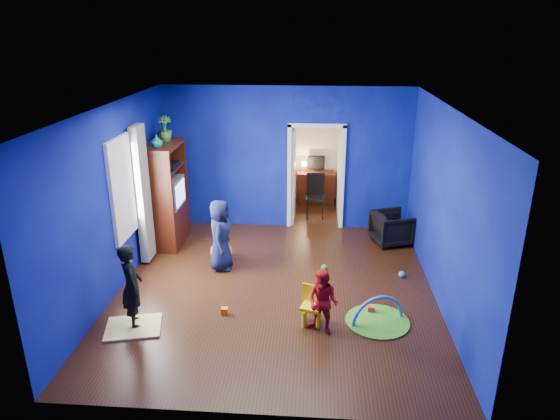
# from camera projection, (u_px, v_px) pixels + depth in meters

# --- Properties ---
(floor) EXTENTS (5.00, 5.50, 0.01)m
(floor) POSITION_uv_depth(u_px,v_px,m) (276.00, 289.00, 8.02)
(floor) COLOR black
(floor) RESTS_ON ground
(ceiling) EXTENTS (5.00, 5.50, 0.01)m
(ceiling) POSITION_uv_depth(u_px,v_px,m) (275.00, 108.00, 7.01)
(ceiling) COLOR white
(ceiling) RESTS_ON wall_back
(wall_back) EXTENTS (5.00, 0.02, 2.90)m
(wall_back) POSITION_uv_depth(u_px,v_px,m) (287.00, 159.00, 10.08)
(wall_back) COLOR #0A0D78
(wall_back) RESTS_ON floor
(wall_front) EXTENTS (5.00, 0.02, 2.90)m
(wall_front) POSITION_uv_depth(u_px,v_px,m) (252.00, 298.00, 4.94)
(wall_front) COLOR #0A0D78
(wall_front) RESTS_ON floor
(wall_left) EXTENTS (0.02, 5.50, 2.90)m
(wall_left) POSITION_uv_depth(u_px,v_px,m) (114.00, 201.00, 7.68)
(wall_left) COLOR #0A0D78
(wall_left) RESTS_ON floor
(wall_right) EXTENTS (0.02, 5.50, 2.90)m
(wall_right) POSITION_uv_depth(u_px,v_px,m) (444.00, 209.00, 7.34)
(wall_right) COLOR #0A0D78
(wall_right) RESTS_ON floor
(alcove) EXTENTS (1.00, 1.75, 2.50)m
(alcove) POSITION_uv_depth(u_px,v_px,m) (316.00, 158.00, 10.93)
(alcove) COLOR silver
(alcove) RESTS_ON floor
(armchair) EXTENTS (0.87, 0.85, 0.63)m
(armchair) POSITION_uv_depth(u_px,v_px,m) (392.00, 228.00, 9.62)
(armchair) COLOR black
(armchair) RESTS_ON floor
(child_black) EXTENTS (0.46, 0.53, 1.23)m
(child_black) POSITION_uv_depth(u_px,v_px,m) (132.00, 286.00, 6.88)
(child_black) COLOR black
(child_black) RESTS_ON floor
(child_navy) EXTENTS (0.41, 0.62, 1.26)m
(child_navy) POSITION_uv_depth(u_px,v_px,m) (220.00, 235.00, 8.50)
(child_navy) COLOR #0E1233
(child_navy) RESTS_ON floor
(toddler_red) EXTENTS (0.56, 0.52, 0.93)m
(toddler_red) POSITION_uv_depth(u_px,v_px,m) (323.00, 302.00, 6.75)
(toddler_red) COLOR #AD1512
(toddler_red) RESTS_ON floor
(vase) EXTENTS (0.26, 0.26, 0.22)m
(vase) POSITION_uv_depth(u_px,v_px,m) (157.00, 141.00, 8.77)
(vase) COLOR #0C5160
(vase) RESTS_ON tv_armoire
(potted_plant) EXTENTS (0.34, 0.34, 0.47)m
(potted_plant) POSITION_uv_depth(u_px,v_px,m) (165.00, 129.00, 9.21)
(potted_plant) COLOR #318833
(potted_plant) RESTS_ON tv_armoire
(tv_armoire) EXTENTS (0.58, 1.14, 1.96)m
(tv_armoire) POSITION_uv_depth(u_px,v_px,m) (166.00, 195.00, 9.43)
(tv_armoire) COLOR #41160A
(tv_armoire) RESTS_ON floor
(crt_tv) EXTENTS (0.46, 0.70, 0.54)m
(crt_tv) POSITION_uv_depth(u_px,v_px,m) (168.00, 193.00, 9.41)
(crt_tv) COLOR silver
(crt_tv) RESTS_ON tv_armoire
(yellow_blanket) EXTENTS (0.87, 0.76, 0.03)m
(yellow_blanket) POSITION_uv_depth(u_px,v_px,m) (134.00, 327.00, 6.99)
(yellow_blanket) COLOR #F2E07A
(yellow_blanket) RESTS_ON floor
(hopper_ball) EXTENTS (0.39, 0.39, 0.39)m
(hopper_ball) POSITION_uv_depth(u_px,v_px,m) (221.00, 252.00, 8.89)
(hopper_ball) COLOR yellow
(hopper_ball) RESTS_ON floor
(kid_chair) EXTENTS (0.35, 0.35, 0.50)m
(kid_chair) POSITION_uv_depth(u_px,v_px,m) (312.00, 308.00, 7.03)
(kid_chair) COLOR yellow
(kid_chair) RESTS_ON floor
(play_mat) EXTENTS (0.91, 0.91, 0.02)m
(play_mat) POSITION_uv_depth(u_px,v_px,m) (377.00, 321.00, 7.13)
(play_mat) COLOR #3F9622
(play_mat) RESTS_ON floor
(toy_arch) EXTENTS (0.77, 0.35, 0.81)m
(toy_arch) POSITION_uv_depth(u_px,v_px,m) (377.00, 321.00, 7.13)
(toy_arch) COLOR #3F8CD8
(toy_arch) RESTS_ON floor
(window_left) EXTENTS (0.03, 0.95, 1.55)m
(window_left) POSITION_uv_depth(u_px,v_px,m) (123.00, 188.00, 7.98)
(window_left) COLOR white
(window_left) RESTS_ON wall_left
(curtain) EXTENTS (0.14, 0.42, 2.40)m
(curtain) POSITION_uv_depth(u_px,v_px,m) (143.00, 195.00, 8.59)
(curtain) COLOR slate
(curtain) RESTS_ON floor
(doorway) EXTENTS (1.16, 0.10, 2.10)m
(doorway) POSITION_uv_depth(u_px,v_px,m) (316.00, 178.00, 10.18)
(doorway) COLOR white
(doorway) RESTS_ON floor
(study_desk) EXTENTS (0.88, 0.44, 0.75)m
(study_desk) POSITION_uv_depth(u_px,v_px,m) (315.00, 187.00, 11.83)
(study_desk) COLOR #3D140A
(study_desk) RESTS_ON floor
(desk_monitor) EXTENTS (0.40, 0.05, 0.32)m
(desk_monitor) POSITION_uv_depth(u_px,v_px,m) (316.00, 163.00, 11.74)
(desk_monitor) COLOR black
(desk_monitor) RESTS_ON study_desk
(desk_lamp) EXTENTS (0.14, 0.14, 0.14)m
(desk_lamp) POSITION_uv_depth(u_px,v_px,m) (304.00, 164.00, 11.71)
(desk_lamp) COLOR #FFD88C
(desk_lamp) RESTS_ON study_desk
(folding_chair) EXTENTS (0.40, 0.40, 0.92)m
(folding_chair) POSITION_uv_depth(u_px,v_px,m) (315.00, 197.00, 10.90)
(folding_chair) COLOR black
(folding_chair) RESTS_ON floor
(book_shelf) EXTENTS (0.88, 0.24, 0.04)m
(book_shelf) POSITION_uv_depth(u_px,v_px,m) (317.00, 117.00, 11.36)
(book_shelf) COLOR white
(book_shelf) RESTS_ON study_desk
(toy_0) EXTENTS (0.10, 0.08, 0.10)m
(toy_0) POSITION_uv_depth(u_px,v_px,m) (371.00, 309.00, 7.36)
(toy_0) COLOR #F9293E
(toy_0) RESTS_ON floor
(toy_1) EXTENTS (0.11, 0.11, 0.11)m
(toy_1) POSITION_uv_depth(u_px,v_px,m) (402.00, 274.00, 8.39)
(toy_1) COLOR #249FCE
(toy_1) RESTS_ON floor
(toy_2) EXTENTS (0.10, 0.08, 0.10)m
(toy_2) POSITION_uv_depth(u_px,v_px,m) (225.00, 311.00, 7.32)
(toy_2) COLOR orange
(toy_2) RESTS_ON floor
(toy_3) EXTENTS (0.11, 0.11, 0.11)m
(toy_3) POSITION_uv_depth(u_px,v_px,m) (324.00, 267.00, 8.64)
(toy_3) COLOR green
(toy_3) RESTS_ON floor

